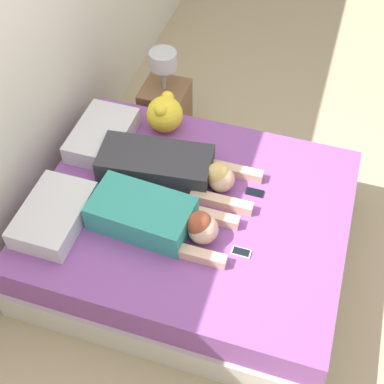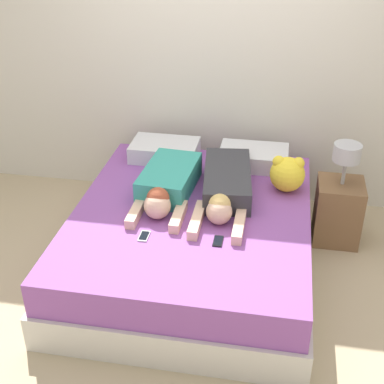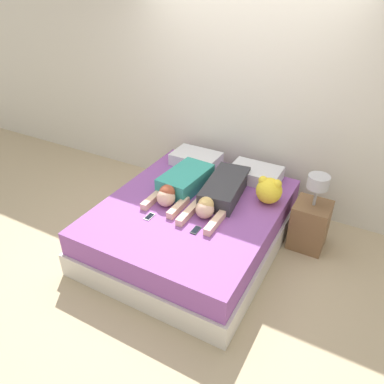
{
  "view_description": "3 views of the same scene",
  "coord_description": "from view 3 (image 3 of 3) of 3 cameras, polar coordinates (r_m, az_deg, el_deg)",
  "views": [
    {
      "loc": [
        -2.13,
        -0.67,
        3.28
      ],
      "look_at": [
        0.0,
        0.0,
        0.67
      ],
      "focal_mm": 50.0,
      "sensor_mm": 36.0,
      "label": 1
    },
    {
      "loc": [
        0.59,
        -3.28,
        2.58
      ],
      "look_at": [
        0.0,
        0.0,
        0.67
      ],
      "focal_mm": 50.0,
      "sensor_mm": 36.0,
      "label": 2
    },
    {
      "loc": [
        1.55,
        -2.81,
        2.68
      ],
      "look_at": [
        0.0,
        0.0,
        0.67
      ],
      "focal_mm": 35.0,
      "sensor_mm": 36.0,
      "label": 3
    }
  ],
  "objects": [
    {
      "name": "pillow_head_left",
      "position": [
        4.61,
        0.64,
        5.09
      ],
      "size": [
        0.57,
        0.38,
        0.14
      ],
      "color": "silver",
      "rests_on": "bed"
    },
    {
      "name": "plush_toy",
      "position": [
        3.92,
        11.66,
        0.3
      ],
      "size": [
        0.27,
        0.27,
        0.28
      ],
      "color": "yellow",
      "rests_on": "bed"
    },
    {
      "name": "bed",
      "position": [
        4.03,
        0.0,
        -4.97
      ],
      "size": [
        1.77,
        2.11,
        0.52
      ],
      "color": "beige",
      "rests_on": "ground_plane"
    },
    {
      "name": "ground_plane",
      "position": [
        4.18,
        0.0,
        -7.74
      ],
      "size": [
        12.0,
        12.0,
        0.0
      ],
      "primitive_type": "plane",
      "color": "tan"
    },
    {
      "name": "cell_phone_right",
      "position": [
        3.51,
        0.57,
        -5.83
      ],
      "size": [
        0.06,
        0.12,
        0.01
      ],
      "color": "black",
      "rests_on": "bed"
    },
    {
      "name": "person_left",
      "position": [
        4.04,
        -1.67,
        1.26
      ],
      "size": [
        0.41,
        0.93,
        0.22
      ],
      "color": "teal",
      "rests_on": "bed"
    },
    {
      "name": "pillow_head_right",
      "position": [
        4.34,
        9.64,
        2.79
      ],
      "size": [
        0.57,
        0.38,
        0.14
      ],
      "color": "silver",
      "rests_on": "bed"
    },
    {
      "name": "cell_phone_left",
      "position": [
        3.71,
        -6.5,
        -3.76
      ],
      "size": [
        0.06,
        0.12,
        0.01
      ],
      "color": "silver",
      "rests_on": "bed"
    },
    {
      "name": "wall_back",
      "position": [
        4.52,
        7.6,
        14.06
      ],
      "size": [
        12.0,
        0.06,
        2.6
      ],
      "color": "beige",
      "rests_on": "ground_plane"
    },
    {
      "name": "nightstand",
      "position": [
        4.17,
        17.56,
        -4.32
      ],
      "size": [
        0.37,
        0.37,
        0.86
      ],
      "color": "brown",
      "rests_on": "ground_plane"
    },
    {
      "name": "person_right",
      "position": [
        3.91,
        4.37,
        -0.04
      ],
      "size": [
        0.44,
        1.13,
        0.21
      ],
      "color": "#333338",
      "rests_on": "bed"
    }
  ]
}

